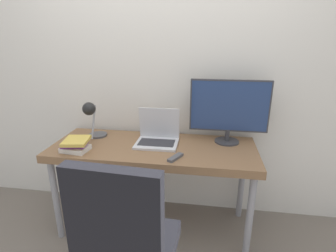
{
  "coord_description": "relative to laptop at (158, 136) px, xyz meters",
  "views": [
    {
      "loc": [
        0.4,
        -1.54,
        1.55
      ],
      "look_at": [
        0.12,
        0.27,
        0.93
      ],
      "focal_mm": 28.0,
      "sensor_mm": 36.0,
      "label": 1
    }
  ],
  "objects": [
    {
      "name": "tv_remote",
      "position": [
        0.18,
        -0.27,
        -0.05
      ],
      "size": [
        0.1,
        0.15,
        0.02
      ],
      "color": "#4C4C51",
      "rests_on": "desk"
    },
    {
      "name": "game_controller",
      "position": [
        -0.55,
        -0.27,
        -0.04
      ],
      "size": [
        0.13,
        0.1,
        0.04
      ],
      "color": "white",
      "rests_on": "desk"
    },
    {
      "name": "ground_plane",
      "position": [
        -0.02,
        -0.37,
        -0.8
      ],
      "size": [
        12.0,
        12.0,
        0.0
      ],
      "primitive_type": "plane",
      "color": "#70665B"
    },
    {
      "name": "desk_lamp",
      "position": [
        -0.54,
        -0.01,
        0.15
      ],
      "size": [
        0.15,
        0.25,
        0.32
      ],
      "color": "#4C4C51",
      "rests_on": "desk"
    },
    {
      "name": "laptop",
      "position": [
        0.0,
        0.0,
        0.0
      ],
      "size": [
        0.33,
        0.26,
        0.27
      ],
      "color": "silver",
      "rests_on": "desk"
    },
    {
      "name": "wall_back",
      "position": [
        -0.02,
        0.31,
        0.5
      ],
      "size": [
        8.0,
        0.05,
        2.6
      ],
      "color": "silver",
      "rests_on": "ground_plane"
    },
    {
      "name": "book_stack",
      "position": [
        -0.58,
        -0.24,
        -0.01
      ],
      "size": [
        0.22,
        0.22,
        0.09
      ],
      "color": "silver",
      "rests_on": "desk"
    },
    {
      "name": "office_chair",
      "position": [
        0.0,
        -0.9,
        -0.23
      ],
      "size": [
        0.54,
        0.56,
        1.04
      ],
      "color": "black",
      "rests_on": "ground_plane"
    },
    {
      "name": "desk",
      "position": [
        -0.02,
        -0.06,
        -0.12
      ],
      "size": [
        1.59,
        0.61,
        0.75
      ],
      "color": "brown",
      "rests_on": "ground_plane"
    },
    {
      "name": "monitor",
      "position": [
        0.55,
        0.11,
        0.22
      ],
      "size": [
        0.61,
        0.2,
        0.5
      ],
      "color": "#333338",
      "rests_on": "desk"
    }
  ]
}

